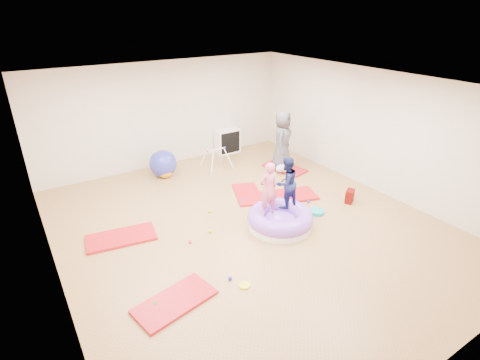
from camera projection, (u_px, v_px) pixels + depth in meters
room at (249, 162)px, 7.01m from camera, size 7.01×8.01×2.81m
gym_mat_front_left at (175, 302)px, 5.60m from camera, size 1.31×0.84×0.05m
gym_mat_mid_left at (121, 237)px, 7.15m from camera, size 1.37×0.84×0.05m
gym_mat_center_back at (248, 194)px, 8.81m from camera, size 0.95×1.25×0.05m
gym_mat_right at (288, 196)px, 8.72m from camera, size 1.46×1.04×0.06m
gym_mat_rear_right at (285, 168)px, 10.22m from camera, size 0.85×1.27×0.05m
inflatable_cushion at (280, 219)px, 7.50m from camera, size 1.32×1.32×0.42m
child_pink at (268, 187)px, 7.11m from camera, size 0.41×0.28×1.09m
child_navy at (286, 181)px, 7.38m from camera, size 0.56×0.46×1.07m
adult_caregiver at (282, 140)px, 9.89m from camera, size 0.91×0.87×1.56m
infant at (282, 168)px, 9.88m from camera, size 0.35×0.35×0.21m
ball_pit_balls at (237, 230)px, 7.37m from camera, size 4.17×2.22×0.07m
exercise_ball_blue at (163, 164)px, 9.66m from camera, size 0.70×0.70×0.70m
exercise_ball_orange at (165, 170)px, 9.64m from camera, size 0.44×0.44×0.44m
infant_play_gym at (216, 155)px, 10.17m from camera, size 0.71×0.67×0.54m
cube_shelf at (228, 141)px, 11.22m from camera, size 0.73×0.36×0.73m
balance_disc at (317, 212)px, 8.03m from camera, size 0.33×0.33×0.07m
backpack at (350, 196)px, 8.44m from camera, size 0.30×0.27×0.30m
yellow_toy at (244, 285)px, 5.94m from camera, size 0.18×0.18×0.03m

